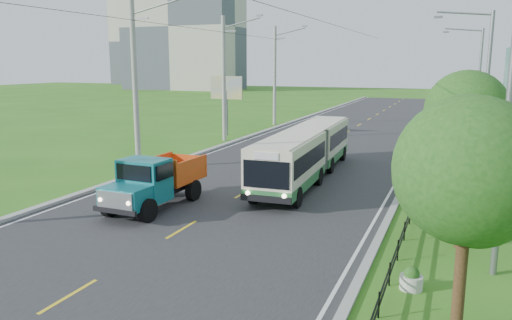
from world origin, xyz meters
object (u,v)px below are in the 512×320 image
Objects in this scene: pole_far at (275,75)px; tree_front at (471,178)px; pole_near at (136,84)px; tree_back at (465,98)px; streetlight_far at (477,81)px; billboard_left at (227,91)px; tree_third at (467,116)px; planter_mid at (437,170)px; tree_fourth at (466,113)px; planter_far at (443,148)px; pole_mid at (224,78)px; planter_near at (429,206)px; streetlight_mid at (483,89)px; tree_second at (468,147)px; bus at (306,150)px; dump_truck at (155,179)px; streetlight_near at (502,112)px; planter_front at (411,280)px; billboard_right at (509,78)px; tree_fifth at (466,101)px.

pole_far reaches higher than tree_front.
pole_near is 24.98m from tree_back.
billboard_left is at bearing -168.77° from streetlight_far.
pole_far is 41.09m from tree_front.
billboard_left is at bearing 124.79° from tree_front.
tree_third is 7.04m from planter_mid.
planter_far is (-1.26, 7.86, -3.30)m from tree_fourth.
pole_mid reaches higher than tree_front.
pole_far is 1.92× the size of billboard_left.
tree_fourth reaches higher than planter_near.
pole_mid reaches higher than streetlight_mid.
tree_second is 25.91m from streetlight_far.
pole_near is 18.23m from planter_mid.
planter_near is (-1.26, -20.14, -3.37)m from tree_back.
bus is 9.17m from dump_truck.
planter_far is at bearing 90.00° from planter_near.
pole_far is 1.82× the size of tree_back.
streetlight_mid is 9.46m from planter_near.
planter_far is at bearing -33.12° from pole_far.
dump_truck is (-12.47, -23.91, -2.35)m from tree_back.
streetlight_mid is 1.63× the size of dump_truck.
streetlight_near reaches higher than planter_front.
tree_back is (-0.00, 30.00, -0.07)m from tree_front.
tree_back is 26.18m from streetlight_near.
planter_front is 22.88m from billboard_right.
tree_fourth reaches higher than bus.
billboard_left is (-19.36, 21.86, 0.35)m from tree_second.
streetlight_mid is 1.74× the size of billboard_left.
planter_front is at bearing -97.27° from streetlight_mid.
billboard_right is at bearing 80.45° from planter_front.
streetlight_mid reaches higher than planter_mid.
planter_front is (-2.04, -16.00, -4.62)m from streetlight_mid.
pole_far is 1.72× the size of tree_fifth.
billboard_left reaches higher than planter_near.
dump_truck is (-13.26, -11.77, -3.60)m from streetlight_mid.
tree_third is 0.66× the size of streetlight_mid.
dump_truck reaches higher than planter_mid.
planter_near is at bearing -95.30° from streetlight_far.
pole_near reaches higher than tree_fourth.
streetlight_far reaches higher than tree_fourth.
tree_fourth reaches higher than planter_far.
planter_front is at bearing -93.89° from streetlight_far.
streetlight_mid reaches higher than tree_third.
tree_second reaches higher than bus.
streetlight_far is at bearing 90.00° from streetlight_mid.
pole_near reaches higher than streetlight_near.
tree_fourth is 3.53m from planter_mid.
tree_second is at bearing 90.00° from tree_front.
billboard_left is (-18.10, 2.00, 3.58)m from planter_far.
pole_far is 1.80× the size of dump_truck.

